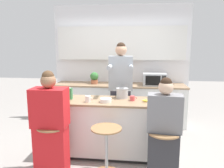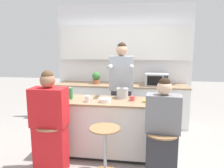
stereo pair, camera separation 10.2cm
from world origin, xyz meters
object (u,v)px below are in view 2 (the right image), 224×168
at_px(bar_stool_leftmost, 52,144).
at_px(coffee_cup_near, 88,99).
at_px(person_wrapped_blanket, 50,125).
at_px(banana_bunch, 145,101).
at_px(microwave, 156,79).
at_px(coffee_cup_far, 132,98).
at_px(person_seated_near, 162,136).
at_px(bar_stool_center, 105,147).
at_px(fruit_bowl, 59,98).
at_px(kitchen_island, 111,127).
at_px(potted_plant, 96,78).
at_px(cooking_pot, 122,93).
at_px(bar_stool_rightmost, 162,153).
at_px(juice_carton, 70,93).
at_px(person_cooking, 121,94).

relative_size(bar_stool_leftmost, coffee_cup_near, 5.81).
distance_m(person_wrapped_blanket, banana_bunch, 1.44).
relative_size(person_wrapped_blanket, banana_bunch, 10.61).
bearing_deg(microwave, bar_stool_leftmost, -126.38).
bearing_deg(coffee_cup_far, coffee_cup_near, -165.85).
xyz_separation_m(bar_stool_leftmost, person_seated_near, (1.51, -0.00, 0.22)).
bearing_deg(bar_stool_center, microwave, 69.35).
bearing_deg(fruit_bowl, person_seated_near, -17.47).
bearing_deg(kitchen_island, coffee_cup_near, -155.40).
bearing_deg(potted_plant, person_seated_near, -57.81).
distance_m(person_wrapped_blanket, cooking_pot, 1.26).
height_order(fruit_bowl, coffee_cup_near, coffee_cup_near).
height_order(coffee_cup_far, microwave, microwave).
xyz_separation_m(bar_stool_rightmost, person_wrapped_blanket, (-1.52, 0.03, 0.28)).
bearing_deg(bar_stool_center, person_seated_near, -1.73).
bearing_deg(microwave, cooking_pot, -115.60).
height_order(coffee_cup_near, juice_carton, juice_carton).
distance_m(cooking_pot, banana_bunch, 0.44).
distance_m(kitchen_island, juice_carton, 0.87).
xyz_separation_m(person_seated_near, coffee_cup_near, (-1.10, 0.45, 0.34)).
xyz_separation_m(coffee_cup_near, coffee_cup_far, (0.67, 0.17, -0.01)).
bearing_deg(bar_stool_center, bar_stool_leftmost, -178.53).
bearing_deg(microwave, coffee_cup_far, -107.05).
bearing_deg(juice_carton, coffee_cup_far, 1.06).
height_order(bar_stool_rightmost, person_wrapped_blanket, person_wrapped_blanket).
bearing_deg(fruit_bowl, kitchen_island, 8.09).
distance_m(person_cooking, fruit_bowl, 1.12).
height_order(person_wrapped_blanket, banana_bunch, person_wrapped_blanket).
height_order(kitchen_island, fruit_bowl, fruit_bowl).
bearing_deg(cooking_pot, fruit_bowl, -163.36).
xyz_separation_m(person_cooking, fruit_bowl, (-0.92, -0.64, 0.04)).
bearing_deg(coffee_cup_near, banana_bunch, 7.04).
height_order(person_cooking, coffee_cup_far, person_cooking).
bearing_deg(coffee_cup_near, microwave, 55.40).
bearing_deg(coffee_cup_near, fruit_bowl, 175.02).
height_order(bar_stool_leftmost, banana_bunch, banana_bunch).
bearing_deg(bar_stool_rightmost, person_wrapped_blanket, 178.87).
height_order(person_wrapped_blanket, cooking_pot, person_wrapped_blanket).
distance_m(person_seated_near, potted_plant, 2.53).
bearing_deg(juice_carton, bar_stool_rightmost, -24.00).
xyz_separation_m(person_wrapped_blanket, coffee_cup_near, (0.43, 0.45, 0.28)).
xyz_separation_m(juice_carton, potted_plant, (0.10, 1.51, 0.04)).
relative_size(fruit_bowl, juice_carton, 0.97).
relative_size(bar_stool_center, person_wrapped_blanket, 0.47).
relative_size(fruit_bowl, potted_plant, 0.71).
xyz_separation_m(person_wrapped_blanket, potted_plant, (0.19, 2.11, 0.37)).
distance_m(cooking_pot, juice_carton, 0.85).
relative_size(person_seated_near, microwave, 2.75).
height_order(bar_stool_leftmost, person_seated_near, person_seated_near).
bearing_deg(potted_plant, bar_stool_rightmost, -58.24).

